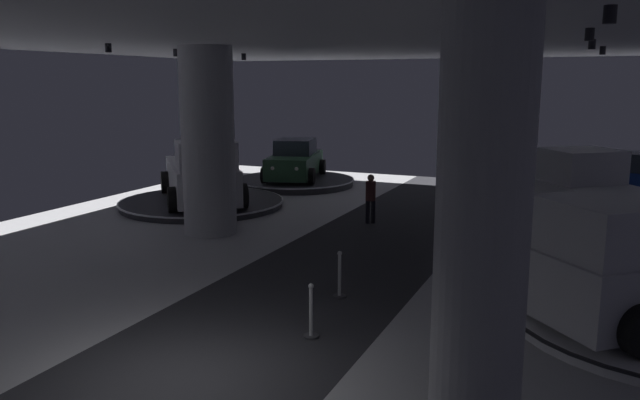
{
  "coord_description": "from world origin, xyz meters",
  "views": [
    {
      "loc": [
        5.52,
        -7.26,
        4.53
      ],
      "look_at": [
        -1.07,
        7.82,
        1.4
      ],
      "focal_mm": 35.46,
      "sensor_mm": 36.0,
      "label": 1
    }
  ],
  "objects": [
    {
      "name": "ground",
      "position": [
        0.0,
        0.0,
        -0.02
      ],
      "size": [
        24.0,
        44.0,
        0.06
      ],
      "color": "#B2B2B7"
    },
    {
      "name": "ceiling_with_spotlights",
      "position": [
        -0.0,
        -0.0,
        5.55
      ],
      "size": [
        24.0,
        44.0,
        0.39
      ],
      "color": "silver"
    },
    {
      "name": "column_right",
      "position": [
        4.32,
        0.51,
        2.75
      ],
      "size": [
        1.17,
        1.17,
        5.5
      ],
      "color": "#ADADB2",
      "rests_on": "ground"
    },
    {
      "name": "column_left",
      "position": [
        -4.94,
        8.42,
        2.75
      ],
      "size": [
        1.56,
        1.56,
        5.5
      ],
      "color": "#ADADB2",
      "rests_on": "ground"
    },
    {
      "name": "display_platform_far_left",
      "position": [
        -7.45,
        11.67,
        0.14
      ],
      "size": [
        5.94,
        5.94,
        0.24
      ],
      "color": "#333338",
      "rests_on": "ground"
    },
    {
      "name": "pickup_truck_far_left",
      "position": [
        -7.24,
        11.43,
        1.18
      ],
      "size": [
        5.05,
        5.39,
        2.3
      ],
      "color": "silver",
      "rests_on": "display_platform_far_left"
    },
    {
      "name": "display_platform_far_right",
      "position": [
        6.24,
        11.13,
        0.15
      ],
      "size": [
        5.68,
        5.68,
        0.26
      ],
      "color": "#333338",
      "rests_on": "ground"
    },
    {
      "name": "pickup_truck_far_right",
      "position": [
        6.05,
        11.38,
        1.2
      ],
      "size": [
        4.91,
        5.48,
        2.3
      ],
      "color": "silver",
      "rests_on": "display_platform_far_right"
    },
    {
      "name": "display_platform_deep_left",
      "position": [
        -6.41,
        17.27,
        0.17
      ],
      "size": [
        5.18,
        5.18,
        0.3
      ],
      "color": "#333338",
      "rests_on": "ground"
    },
    {
      "name": "display_car_deep_left",
      "position": [
        -6.42,
        17.3,
        1.07
      ],
      "size": [
        3.03,
        4.52,
        1.71
      ],
      "color": "#2D5638",
      "rests_on": "display_platform_deep_left"
    },
    {
      "name": "display_platform_deep_right",
      "position": [
        6.47,
        17.93,
        0.15
      ],
      "size": [
        4.93,
        4.93,
        0.27
      ],
      "color": "#B7B7BC",
      "rests_on": "ground"
    },
    {
      "name": "display_car_deep_right",
      "position": [
        6.5,
        17.92,
        1.04
      ],
      "size": [
        4.44,
        2.77,
        1.71
      ],
      "color": "navy",
      "rests_on": "display_platform_deep_right"
    },
    {
      "name": "visitor_walking_near",
      "position": [
        -0.93,
        11.53,
        0.91
      ],
      "size": [
        0.32,
        0.32,
        1.59
      ],
      "color": "black",
      "rests_on": "ground"
    },
    {
      "name": "stanchion_a",
      "position": [
        0.78,
        4.62,
        0.37
      ],
      "size": [
        0.28,
        0.28,
        1.01
      ],
      "color": "#333338",
      "rests_on": "ground"
    },
    {
      "name": "stanchion_b",
      "position": [
        1.11,
        2.43,
        0.37
      ],
      "size": [
        0.28,
        0.28,
        1.01
      ],
      "color": "#333338",
      "rests_on": "ground"
    }
  ]
}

